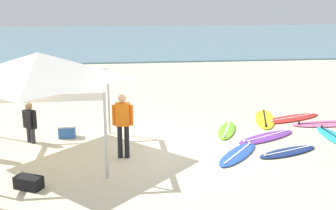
# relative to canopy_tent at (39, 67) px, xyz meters

# --- Properties ---
(ground_plane) EXTENTS (80.00, 80.00, 0.00)m
(ground_plane) POSITION_rel_canopy_tent_xyz_m (3.07, -0.25, -2.39)
(ground_plane) COLOR beige
(sea) EXTENTS (80.00, 36.00, 0.10)m
(sea) POSITION_rel_canopy_tent_xyz_m (3.07, 33.71, -2.34)
(sea) COLOR #568499
(sea) RESTS_ON ground
(canopy_tent) EXTENTS (3.44, 3.44, 2.75)m
(canopy_tent) POSITION_rel_canopy_tent_xyz_m (0.00, 0.00, 0.00)
(canopy_tent) COLOR #B7B7BC
(canopy_tent) RESTS_ON ground
(surfboard_purple) EXTENTS (2.23, 1.55, 0.19)m
(surfboard_purple) POSITION_rel_canopy_tent_xyz_m (6.33, 0.62, -2.35)
(surfboard_purple) COLOR purple
(surfboard_purple) RESTS_ON ground
(surfboard_cyan) EXTENTS (0.61, 2.16, 0.19)m
(surfboard_cyan) POSITION_rel_canopy_tent_xyz_m (8.36, 0.33, -2.35)
(surfboard_cyan) COLOR #23B2CC
(surfboard_cyan) RESTS_ON ground
(surfboard_navy) EXTENTS (1.96, 1.14, 0.19)m
(surfboard_navy) POSITION_rel_canopy_tent_xyz_m (6.47, -0.63, -2.35)
(surfboard_navy) COLOR navy
(surfboard_navy) RESTS_ON ground
(surfboard_lime) EXTENTS (1.15, 1.92, 0.19)m
(surfboard_lime) POSITION_rel_canopy_tent_xyz_m (5.32, 1.40, -2.35)
(surfboard_lime) COLOR #7AD12D
(surfboard_lime) RESTS_ON ground
(surfboard_yellow) EXTENTS (1.32, 2.46, 0.19)m
(surfboard_yellow) POSITION_rel_canopy_tent_xyz_m (6.95, 2.46, -2.35)
(surfboard_yellow) COLOR yellow
(surfboard_yellow) RESTS_ON ground
(surfboard_pink) EXTENTS (2.53, 0.72, 0.19)m
(surfboard_pink) POSITION_rel_canopy_tent_xyz_m (8.85, 1.69, -2.35)
(surfboard_pink) COLOR pink
(surfboard_pink) RESTS_ON ground
(surfboard_blue) EXTENTS (1.73, 1.95, 0.19)m
(surfboard_blue) POSITION_rel_canopy_tent_xyz_m (5.10, -0.61, -2.35)
(surfboard_blue) COLOR blue
(surfboard_blue) RESTS_ON ground
(surfboard_red) EXTENTS (2.47, 1.45, 0.19)m
(surfboard_red) POSITION_rel_canopy_tent_xyz_m (7.92, 2.44, -2.35)
(surfboard_red) COLOR red
(surfboard_red) RESTS_ON ground
(person_orange) EXTENTS (0.55, 0.27, 1.71)m
(person_orange) POSITION_rel_canopy_tent_xyz_m (2.06, -0.41, -1.40)
(person_orange) COLOR black
(person_orange) RESTS_ON ground
(person_black) EXTENTS (0.43, 0.41, 1.20)m
(person_black) POSITION_rel_canopy_tent_xyz_m (-0.59, 1.08, -1.73)
(person_black) COLOR #2D2D33
(person_black) RESTS_ON ground
(gear_bag_near_tent) EXTENTS (0.68, 0.56, 0.28)m
(gear_bag_near_tent) POSITION_rel_canopy_tent_xyz_m (-0.04, -1.98, -2.25)
(gear_bag_near_tent) COLOR black
(gear_bag_near_tent) RESTS_ON ground
(cooler_box) EXTENTS (0.50, 0.36, 0.39)m
(cooler_box) POSITION_rel_canopy_tent_xyz_m (0.39, 1.42, -2.19)
(cooler_box) COLOR #2D60B7
(cooler_box) RESTS_ON ground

